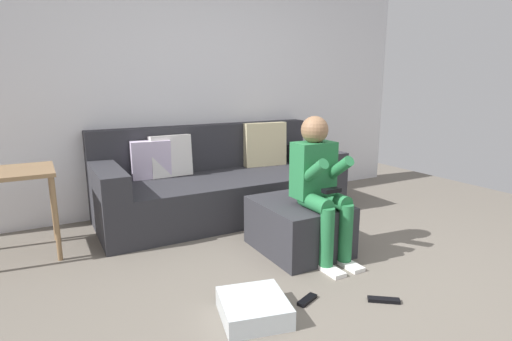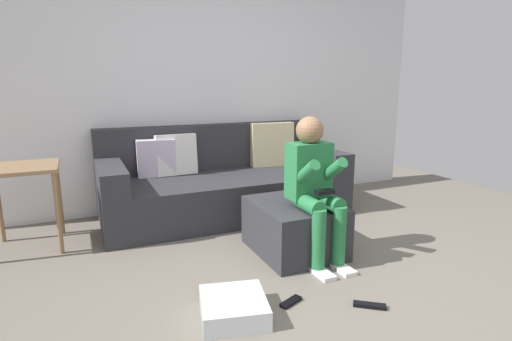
{
  "view_description": "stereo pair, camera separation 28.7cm",
  "coord_description": "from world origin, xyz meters",
  "views": [
    {
      "loc": [
        -1.63,
        -1.74,
        1.32
      ],
      "look_at": [
        0.04,
        1.29,
        0.56
      ],
      "focal_mm": 28.38,
      "sensor_mm": 36.0,
      "label": 1
    },
    {
      "loc": [
        -1.37,
        -1.86,
        1.32
      ],
      "look_at": [
        0.04,
        1.29,
        0.56
      ],
      "focal_mm": 28.38,
      "sensor_mm": 36.0,
      "label": 2
    }
  ],
  "objects": [
    {
      "name": "ground_plane",
      "position": [
        0.0,
        0.0,
        0.0
      ],
      "size": [
        6.64,
        6.64,
        0.0
      ],
      "primitive_type": "plane",
      "color": "#6B6359"
    },
    {
      "name": "remote_near_ottoman",
      "position": [
        0.14,
        -0.15,
        0.01
      ],
      "size": [
        0.18,
        0.15,
        0.02
      ],
      "primitive_type": "cube",
      "rotation": [
        0.0,
        0.0,
        -0.65
      ],
      "color": "black",
      "rests_on": "ground_plane"
    },
    {
      "name": "couch_sectional",
      "position": [
        -0.05,
        1.89,
        0.31
      ],
      "size": [
        2.38,
        0.97,
        0.88
      ],
      "color": "#2D2D33",
      "rests_on": "ground_plane"
    },
    {
      "name": "person_seated",
      "position": [
        0.19,
        0.58,
        0.6
      ],
      "size": [
        0.31,
        0.57,
        1.07
      ],
      "color": "#26723F",
      "rests_on": "ground_plane"
    },
    {
      "name": "storage_bin",
      "position": [
        -0.64,
        0.09,
        0.06
      ],
      "size": [
        0.45,
        0.46,
        0.12
      ],
      "primitive_type": "cube",
      "rotation": [
        0.0,
        0.0,
        -0.23
      ],
      "color": "silver",
      "rests_on": "ground_plane"
    },
    {
      "name": "remote_by_storage_bin",
      "position": [
        -0.27,
        0.08,
        0.01
      ],
      "size": [
        0.16,
        0.11,
        0.02
      ],
      "primitive_type": "cube",
      "rotation": [
        0.0,
        0.0,
        0.39
      ],
      "color": "black",
      "rests_on": "ground_plane"
    },
    {
      "name": "wall_back",
      "position": [
        0.0,
        2.36,
        1.3
      ],
      "size": [
        5.11,
        0.1,
        2.6
      ],
      "primitive_type": "cube",
      "color": "silver",
      "rests_on": "ground_plane"
    },
    {
      "name": "side_table",
      "position": [
        -1.78,
        1.69,
        0.56
      ],
      "size": [
        0.51,
        0.53,
        0.68
      ],
      "color": "olive",
      "rests_on": "ground_plane"
    },
    {
      "name": "ottoman",
      "position": [
        0.13,
        0.76,
        0.2
      ],
      "size": [
        0.6,
        0.72,
        0.4
      ],
      "primitive_type": "cube",
      "color": "#2D2D33",
      "rests_on": "ground_plane"
    }
  ]
}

